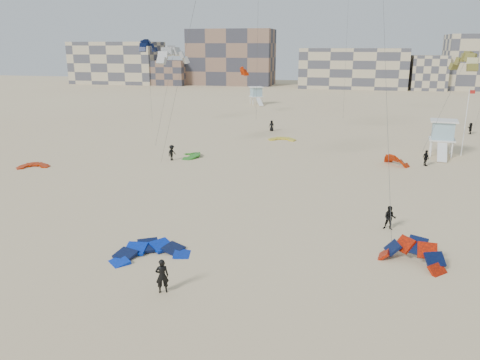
% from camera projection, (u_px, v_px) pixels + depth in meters
% --- Properties ---
extents(ground, '(320.00, 320.00, 0.00)m').
position_uv_depth(ground, '(164.00, 268.00, 27.77)').
color(ground, beige).
rests_on(ground, ground).
extents(kite_ground_blue, '(6.19, 6.28, 1.96)m').
position_uv_depth(kite_ground_blue, '(150.00, 255.00, 29.42)').
color(kite_ground_blue, '#0127CF').
rests_on(kite_ground_blue, ground).
extents(kite_ground_orange, '(5.17, 5.19, 3.82)m').
position_uv_depth(kite_ground_orange, '(411.00, 263.00, 28.37)').
color(kite_ground_orange, '#F01B00').
rests_on(kite_ground_orange, ground).
extents(kite_ground_red, '(4.09, 4.18, 0.95)m').
position_uv_depth(kite_ground_red, '(33.00, 167.00, 50.83)').
color(kite_ground_red, '#B62101').
rests_on(kite_ground_red, ground).
extents(kite_ground_green, '(4.19, 4.02, 1.43)m').
position_uv_depth(kite_ground_green, '(190.00, 157.00, 55.63)').
color(kite_ground_green, '#2A851C').
rests_on(kite_ground_green, ground).
extents(kite_ground_red_far, '(4.42, 4.41, 3.20)m').
position_uv_depth(kite_ground_red_far, '(396.00, 165.00, 51.81)').
color(kite_ground_red_far, '#B62101').
rests_on(kite_ground_red_far, ground).
extents(kite_ground_yellow, '(3.47, 3.65, 0.59)m').
position_uv_depth(kite_ground_yellow, '(282.00, 140.00, 65.49)').
color(kite_ground_yellow, yellow).
rests_on(kite_ground_yellow, ground).
extents(kitesurfer_main, '(0.83, 0.72, 1.92)m').
position_uv_depth(kitesurfer_main, '(162.00, 276.00, 24.77)').
color(kitesurfer_main, black).
rests_on(kitesurfer_main, ground).
extents(kitesurfer_b, '(0.93, 0.77, 1.75)m').
position_uv_depth(kitesurfer_b, '(390.00, 218.00, 33.36)').
color(kitesurfer_b, black).
rests_on(kitesurfer_b, ground).
extents(kitesurfer_c, '(1.00, 1.31, 1.79)m').
position_uv_depth(kitesurfer_c, '(172.00, 153.00, 53.63)').
color(kitesurfer_c, black).
rests_on(kitesurfer_c, ground).
extents(kitesurfer_d, '(0.82, 1.12, 1.77)m').
position_uv_depth(kitesurfer_d, '(426.00, 158.00, 51.12)').
color(kitesurfer_d, black).
rests_on(kitesurfer_d, ground).
extents(kitesurfer_e, '(0.82, 0.54, 1.66)m').
position_uv_depth(kitesurfer_e, '(272.00, 126.00, 72.16)').
color(kitesurfer_e, black).
rests_on(kitesurfer_e, ground).
extents(kitesurfer_f, '(0.53, 1.58, 1.69)m').
position_uv_depth(kitesurfer_f, '(470.00, 128.00, 69.69)').
color(kitesurfer_f, black).
rests_on(kitesurfer_f, ground).
extents(kite_fly_grey, '(5.64, 5.59, 12.11)m').
position_uv_depth(kite_fly_grey, '(173.00, 57.00, 55.48)').
color(kite_fly_grey, silver).
rests_on(kite_fly_grey, ground).
extents(kite_fly_olive, '(5.64, 4.79, 11.37)m').
position_uv_depth(kite_fly_olive, '(464.00, 63.00, 49.17)').
color(kite_fly_olive, brown).
rests_on(kite_fly_olive, ground).
extents(kite_fly_navy, '(4.34, 4.40, 12.93)m').
position_uv_depth(kite_fly_navy, '(148.00, 47.00, 73.35)').
color(kite_fly_navy, '#071439').
rests_on(kite_fly_navy, ground).
extents(kite_fly_red, '(5.31, 5.26, 8.35)m').
position_uv_depth(kite_fly_red, '(244.00, 72.00, 87.22)').
color(kite_fly_red, '#B62101').
rests_on(kite_fly_red, ground).
extents(lifeguard_tower_near, '(3.34, 6.00, 4.26)m').
position_uv_depth(lifeguard_tower_near, '(442.00, 138.00, 55.80)').
color(lifeguard_tower_near, white).
rests_on(lifeguard_tower_near, ground).
extents(lifeguard_tower_far, '(3.78, 5.89, 3.93)m').
position_uv_depth(lifeguard_tower_far, '(256.00, 96.00, 104.56)').
color(lifeguard_tower_far, white).
rests_on(lifeguard_tower_far, ground).
extents(flagpole, '(0.66, 0.10, 8.09)m').
position_uv_depth(flagpole, '(466.00, 121.00, 54.89)').
color(flagpole, white).
rests_on(flagpole, ground).
extents(condo_west_a, '(30.00, 15.00, 14.00)m').
position_uv_depth(condo_west_a, '(118.00, 63.00, 162.91)').
color(condo_west_a, '#BFB08C').
rests_on(condo_west_a, ground).
extents(condo_west_b, '(28.00, 14.00, 18.00)m').
position_uv_depth(condo_west_b, '(231.00, 57.00, 157.24)').
color(condo_west_b, '#7E5E4C').
rests_on(condo_west_b, ground).
extents(condo_mid, '(32.00, 16.00, 12.00)m').
position_uv_depth(condo_mid, '(353.00, 68.00, 145.48)').
color(condo_mid, '#BFB08C').
rests_on(condo_mid, ground).
extents(condo_fill_left, '(12.00, 10.00, 8.00)m').
position_uv_depth(condo_fill_left, '(170.00, 73.00, 157.44)').
color(condo_fill_left, '#7E5E4C').
rests_on(condo_fill_left, ground).
extents(condo_fill_right, '(10.00, 10.00, 10.00)m').
position_uv_depth(condo_fill_right, '(428.00, 73.00, 139.02)').
color(condo_fill_right, '#BFB08C').
rests_on(condo_fill_right, ground).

